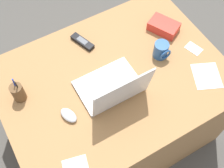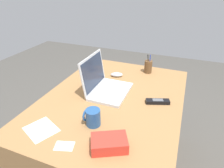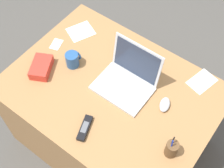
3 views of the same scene
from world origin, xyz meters
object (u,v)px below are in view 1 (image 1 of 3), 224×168
at_px(laptop, 113,88).
at_px(computer_mouse, 69,115).
at_px(pen_holder, 18,92).
at_px(cordless_phone, 82,42).
at_px(coffee_mug_white, 161,50).
at_px(snack_bag, 164,26).

height_order(laptop, computer_mouse, laptop).
relative_size(laptop, pen_holder, 1.99).
xyz_separation_m(laptop, cordless_phone, (-0.01, -0.38, -0.04)).
bearing_deg(coffee_mug_white, cordless_phone, -41.00).
distance_m(laptop, computer_mouse, 0.26).
height_order(cordless_phone, snack_bag, snack_bag).
distance_m(laptop, cordless_phone, 0.38).
bearing_deg(cordless_phone, laptop, 88.09).
relative_size(coffee_mug_white, snack_bag, 0.57).
xyz_separation_m(cordless_phone, pen_holder, (0.45, 0.16, 0.04)).
height_order(computer_mouse, snack_bag, snack_bag).
xyz_separation_m(laptop, computer_mouse, (0.26, 0.01, -0.04)).
bearing_deg(pen_holder, laptop, 153.22).
xyz_separation_m(cordless_phone, snack_bag, (-0.47, 0.15, 0.02)).
xyz_separation_m(pen_holder, snack_bag, (-0.92, -0.01, -0.03)).
bearing_deg(pen_holder, cordless_phone, -159.99).
distance_m(laptop, pen_holder, 0.49).
bearing_deg(laptop, snack_bag, -154.60).
height_order(laptop, snack_bag, laptop).
relative_size(coffee_mug_white, pen_holder, 0.59).
height_order(cordless_phone, pen_holder, pen_holder).
xyz_separation_m(laptop, coffee_mug_white, (-0.36, -0.08, -0.00)).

